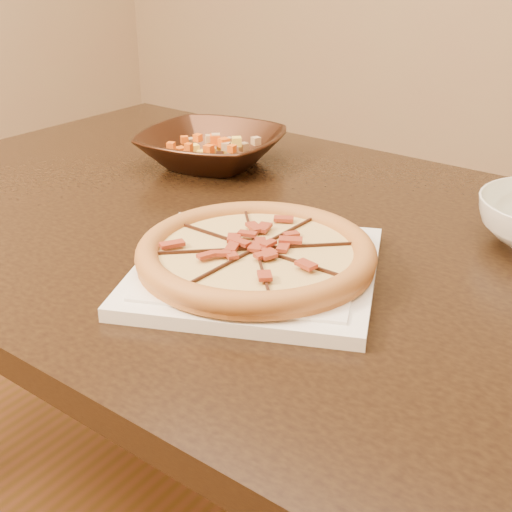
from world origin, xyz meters
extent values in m
cube|color=#552F1B|center=(0.00, 0.00, -0.01)|extent=(4.00, 4.00, 0.02)
cube|color=black|center=(0.19, -0.06, 0.73)|extent=(1.47, 0.99, 0.04)
cylinder|color=black|center=(-0.44, 0.31, 0.35)|extent=(0.07, 0.07, 0.71)
cube|color=white|center=(0.30, -0.22, 0.76)|extent=(0.40, 0.40, 0.02)
cube|color=white|center=(0.30, -0.22, 0.77)|extent=(0.34, 0.34, 0.00)
cylinder|color=#B47E3E|center=(0.30, -0.22, 0.78)|extent=(0.31, 0.31, 0.01)
torus|color=#B47E3E|center=(0.30, -0.22, 0.79)|extent=(0.31, 0.31, 0.03)
cylinder|color=#EFC979|center=(0.30, -0.22, 0.79)|extent=(0.25, 0.25, 0.01)
cube|color=black|center=(0.30, -0.22, 0.79)|extent=(0.02, 0.31, 0.01)
cube|color=black|center=(0.30, -0.22, 0.79)|extent=(0.21, 0.23, 0.01)
cube|color=black|center=(0.30, -0.22, 0.79)|extent=(0.31, 0.02, 0.01)
cube|color=black|center=(0.30, -0.22, 0.79)|extent=(0.23, 0.21, 0.01)
cube|color=#9E3520|center=(0.32, -0.22, 0.79)|extent=(0.02, 0.02, 0.00)
cube|color=#9E3520|center=(0.35, -0.21, 0.79)|extent=(0.03, 0.02, 0.00)
cube|color=#9E3520|center=(0.37, -0.18, 0.79)|extent=(0.03, 0.02, 0.00)
cube|color=#9E3520|center=(0.32, -0.20, 0.79)|extent=(0.03, 0.03, 0.00)
cube|color=#9E3520|center=(0.33, -0.17, 0.79)|extent=(0.02, 0.03, 0.00)
cube|color=#9E3520|center=(0.32, -0.13, 0.79)|extent=(0.02, 0.03, 0.00)
cube|color=#9E3520|center=(0.30, -0.18, 0.79)|extent=(0.02, 0.03, 0.00)
cube|color=#9E3520|center=(0.28, -0.15, 0.79)|extent=(0.02, 0.03, 0.00)
cube|color=#9E3520|center=(0.24, -0.14, 0.79)|extent=(0.03, 0.03, 0.00)
cube|color=#9E3520|center=(0.26, -0.19, 0.79)|extent=(0.03, 0.03, 0.00)
cube|color=#9E3520|center=(0.23, -0.19, 0.79)|extent=(0.03, 0.02, 0.00)
cube|color=#9E3520|center=(0.27, -0.22, 0.79)|extent=(0.02, 0.02, 0.00)
cube|color=#9E3520|center=(0.25, -0.23, 0.79)|extent=(0.03, 0.02, 0.00)
cube|color=#9E3520|center=(0.23, -0.26, 0.79)|extent=(0.03, 0.02, 0.00)
cube|color=#9E3520|center=(0.28, -0.24, 0.79)|extent=(0.03, 0.03, 0.00)
cube|color=#9E3520|center=(0.27, -0.28, 0.79)|extent=(0.02, 0.03, 0.00)
cube|color=#9E3520|center=(0.28, -0.31, 0.79)|extent=(0.02, 0.03, 0.00)
cube|color=#9E3520|center=(0.31, -0.26, 0.79)|extent=(0.02, 0.03, 0.00)
cube|color=#9E3520|center=(0.33, -0.29, 0.79)|extent=(0.02, 0.03, 0.00)
cube|color=#9E3520|center=(0.32, -0.24, 0.79)|extent=(0.03, 0.03, 0.00)
cube|color=#9E3520|center=(0.34, -0.25, 0.79)|extent=(0.03, 0.03, 0.00)
cube|color=#9E3520|center=(0.38, -0.25, 0.79)|extent=(0.03, 0.02, 0.00)
imported|color=#3B2115|center=(-0.04, 0.13, 0.78)|extent=(0.31, 0.31, 0.06)
cube|color=tan|center=(-0.04, 0.13, 0.83)|extent=(0.03, 0.03, 0.03)
cube|color=#EA5C0E|center=(-0.02, 0.13, 0.83)|extent=(0.03, 0.03, 0.03)
cube|color=yellow|center=(-0.01, 0.14, 0.83)|extent=(0.03, 0.03, 0.03)
cube|color=tan|center=(0.00, 0.16, 0.83)|extent=(0.03, 0.03, 0.03)
cube|color=#EA5C0E|center=(-0.03, 0.13, 0.83)|extent=(0.03, 0.03, 0.03)
cube|color=yellow|center=(-0.03, 0.15, 0.83)|extent=(0.03, 0.03, 0.03)
cube|color=tan|center=(-0.03, 0.17, 0.83)|extent=(0.03, 0.03, 0.03)
cube|color=#EA5C0E|center=(-0.04, 0.13, 0.83)|extent=(0.03, 0.03, 0.03)
cube|color=yellow|center=(-0.04, 0.14, 0.83)|extent=(0.03, 0.03, 0.03)
cube|color=tan|center=(-0.06, 0.15, 0.83)|extent=(0.03, 0.03, 0.03)
cube|color=#EA5C0E|center=(-0.08, 0.16, 0.83)|extent=(0.03, 0.03, 0.03)
cube|color=yellow|center=(-0.05, 0.13, 0.83)|extent=(0.03, 0.03, 0.03)
cube|color=tan|center=(-0.07, 0.13, 0.83)|extent=(0.03, 0.03, 0.03)
cube|color=#EA5C0E|center=(-0.08, 0.12, 0.83)|extent=(0.03, 0.03, 0.03)
cube|color=yellow|center=(-0.04, 0.12, 0.83)|extent=(0.03, 0.03, 0.03)
cube|color=tan|center=(-0.05, 0.11, 0.83)|extent=(0.03, 0.03, 0.03)
cube|color=#EA5C0E|center=(-0.06, 0.10, 0.83)|extent=(0.03, 0.03, 0.03)
cube|color=yellow|center=(-0.06, 0.07, 0.83)|extent=(0.03, 0.03, 0.03)
cube|color=tan|center=(-0.04, 0.11, 0.83)|extent=(0.03, 0.03, 0.03)
cube|color=#EA5C0E|center=(-0.03, 0.09, 0.83)|extent=(0.03, 0.03, 0.03)
cube|color=yellow|center=(-0.02, 0.08, 0.83)|extent=(0.03, 0.03, 0.03)
cube|color=tan|center=(-0.03, 0.12, 0.83)|extent=(0.03, 0.03, 0.03)
cube|color=#EA5C0E|center=(-0.02, 0.11, 0.83)|extent=(0.03, 0.03, 0.03)
cube|color=yellow|center=(0.00, 0.11, 0.83)|extent=(0.03, 0.03, 0.03)
cube|color=tan|center=(0.02, 0.11, 0.83)|extent=(0.03, 0.03, 0.03)
camera|label=1|loc=(0.78, -0.91, 1.17)|focal=50.00mm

